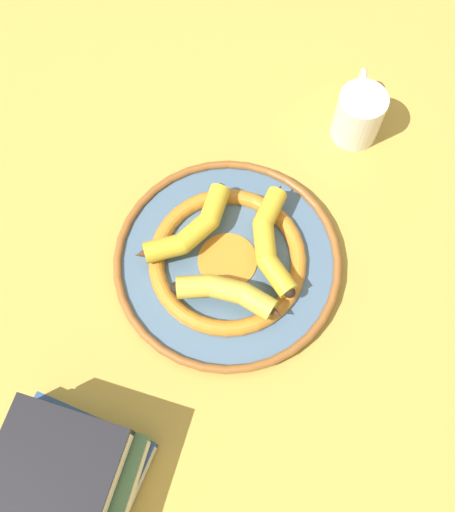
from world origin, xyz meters
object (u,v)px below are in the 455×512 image
Objects in this scene: decorative_bowl at (228,261)px; book_stack at (68,468)px; coffee_mug at (359,114)px; banana_a at (270,239)px; banana_c at (190,230)px; banana_b at (228,293)px.

decorative_bowl is 0.38m from book_stack.
coffee_mug is (-0.04, -0.34, 0.04)m from decorative_bowl.
book_stack is at bearing -43.91° from banana_a.
banana_b is at bearing -104.23° from banana_c.
coffee_mug is at bearing 71.99° from book_stack.
coffee_mug is (-0.00, -0.39, 0.00)m from banana_b.
book_stack is at bearing -157.67° from banana_c.
banana_a is 1.29× the size of coffee_mug.
coffee_mug is (0.00, -0.28, 0.00)m from banana_a.
coffee_mug is at bearing -96.75° from decorative_bowl.
banana_b is 0.39m from coffee_mug.
banana_a is 0.28m from coffee_mug.
decorative_bowl is 2.20× the size of banana_b.
banana_b is at bearing 153.80° from coffee_mug.
banana_c reaches higher than decorative_bowl.
banana_c is 0.36m from coffee_mug.
book_stack is 1.73× the size of coffee_mug.
banana_a is 0.44m from book_stack.
book_stack reaches higher than coffee_mug.
decorative_bowl is 2.86× the size of coffee_mug.
banana_c is 1.47× the size of coffee_mug.
banana_c is (0.11, 0.06, 0.00)m from banana_a.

